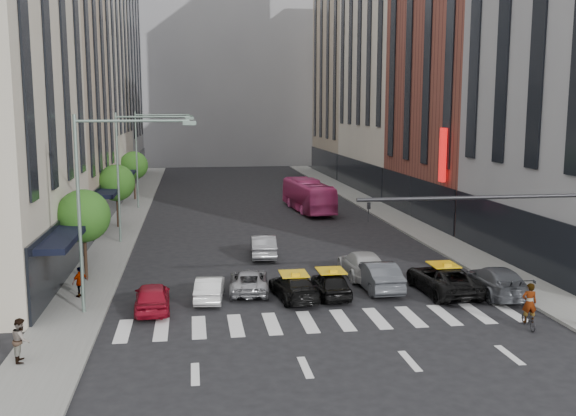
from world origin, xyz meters
name	(u,v)px	position (x,y,z in m)	size (l,w,h in m)	color
ground	(337,332)	(0.00, 0.00, 0.00)	(160.00, 160.00, 0.00)	black
sidewalk_left	(127,219)	(-11.50, 30.00, 0.07)	(3.00, 96.00, 0.15)	slate
sidewalk_right	(386,213)	(11.50, 30.00, 0.07)	(3.00, 96.00, 0.15)	slate
building_left_b	(47,75)	(-17.00, 28.00, 12.00)	(8.00, 16.00, 24.00)	tan
building_left_c	(81,26)	(-17.00, 46.00, 18.00)	(8.00, 20.00, 36.00)	beige
building_left_d	(106,67)	(-17.00, 65.00, 15.00)	(8.00, 18.00, 30.00)	gray
building_right_b	(463,66)	(17.00, 27.00, 13.00)	(8.00, 18.00, 26.00)	brown
building_right_c	(395,13)	(17.00, 46.00, 20.00)	(8.00, 20.00, 40.00)	beige
building_right_d	(352,76)	(17.00, 65.00, 14.00)	(8.00, 18.00, 28.00)	tan
building_far	(224,57)	(0.00, 85.00, 18.00)	(30.00, 10.00, 36.00)	gray
tree_near	(83,216)	(-11.80, 10.00, 3.65)	(2.88, 2.88, 4.95)	black
tree_mid	(116,183)	(-11.80, 26.00, 3.65)	(2.88, 2.88, 4.95)	black
tree_far	(134,165)	(-11.80, 42.00, 3.65)	(2.88, 2.88, 4.95)	black
streetlamp_near	(100,187)	(-10.04, 4.00, 5.90)	(5.38, 0.25, 9.00)	gray
streetlamp_mid	(132,160)	(-10.04, 20.00, 5.90)	(5.38, 0.25, 9.00)	gray
streetlamp_far	(147,147)	(-10.04, 36.00, 5.90)	(5.38, 0.25, 9.00)	gray
traffic_signal	(524,228)	(7.69, -1.00, 4.47)	(10.10, 0.20, 6.00)	black
liberty_sign	(443,155)	(12.60, 20.00, 6.00)	(0.30, 0.70, 4.00)	red
car_red	(152,297)	(-7.91, 4.15, 0.68)	(1.61, 4.01, 1.36)	maroon
car_white_front	(210,288)	(-5.20, 5.48, 0.61)	(1.29, 3.69, 1.22)	silver
car_silver	(249,281)	(-3.15, 6.61, 0.59)	(1.95, 4.23, 1.17)	#949599
taxi_left	(294,287)	(-1.04, 5.08, 0.63)	(1.76, 4.34, 1.26)	black
taxi_center	(331,284)	(0.87, 5.19, 0.66)	(1.56, 3.87, 1.32)	black
car_grey_mid	(377,275)	(3.53, 6.08, 0.77)	(1.62, 4.66, 1.53)	#404348
taxi_right	(443,279)	(6.70, 4.95, 0.74)	(2.44, 5.30, 1.47)	black
car_grey_curb	(496,281)	(9.20, 4.17, 0.74)	(2.06, 5.08, 1.47)	#46494F
car_row2_left	(263,246)	(-1.52, 14.48, 0.73)	(1.54, 4.41, 1.45)	gray
car_row2_right	(362,264)	(3.45, 8.67, 0.74)	(2.07, 5.08, 1.47)	#BABABA
bus	(308,196)	(4.70, 32.37, 1.45)	(2.44, 10.42, 2.90)	#D53E85
motorcycle	(528,319)	(8.29, -0.73, 0.42)	(0.56, 1.61, 0.84)	black
rider	(530,289)	(8.29, -0.73, 1.72)	(0.64, 0.42, 1.76)	gray
pedestrian_near	(21,340)	(-12.32, -1.69, 0.97)	(0.80, 0.62, 1.64)	gray
pedestrian_far	(80,282)	(-11.54, 6.50, 0.91)	(0.89, 0.37, 1.52)	gray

